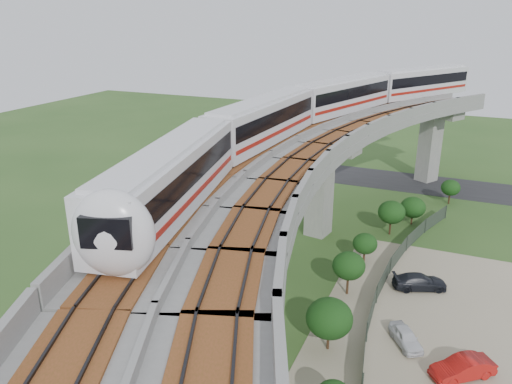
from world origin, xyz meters
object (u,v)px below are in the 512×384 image
car_red (463,368)px  car_dark (420,282)px  metro_train (325,110)px  car_white (406,337)px

car_red → car_dark: car_red is taller
car_red → metro_train: bearing=-178.9°
metro_train → car_white: size_ratio=19.01×
car_white → car_red: 3.97m
metro_train → car_red: 23.98m
car_dark → car_white: bearing=156.3°
car_white → car_red: (3.49, -1.89, 0.10)m
metro_train → car_dark: metro_train is taller
car_white → car_dark: bearing=56.6°
car_red → car_dark: (-3.40, 9.52, -0.04)m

